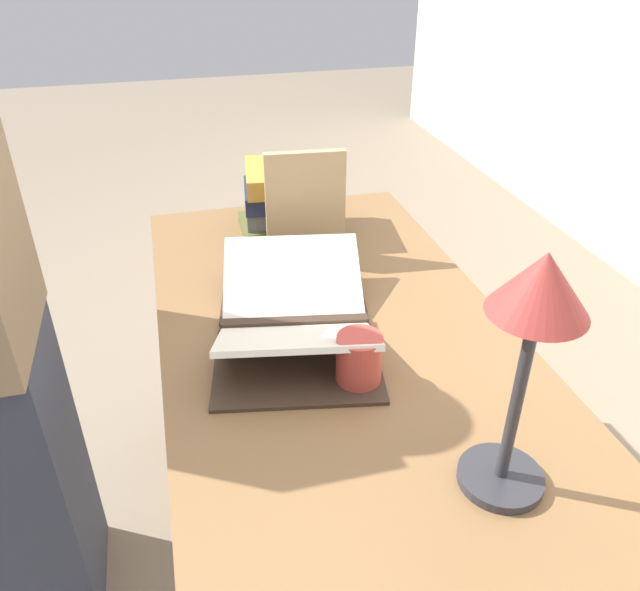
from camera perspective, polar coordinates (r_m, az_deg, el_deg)
ground_plane at (r=1.84m, az=1.31°, el=-23.57°), size 12.00×12.00×0.00m
reading_desk at (r=1.35m, az=1.66°, el=-7.19°), size 1.39×0.72×0.77m
open_book at (r=1.29m, az=-2.34°, el=-1.76°), size 0.56×0.40×0.11m
book_stack_tall at (r=1.67m, az=-2.81°, el=8.88°), size 0.23×0.26×0.18m
book_standing_upright at (r=1.52m, az=-1.33°, el=8.21°), size 0.04×0.19×0.27m
reading_lamp at (r=0.84m, az=18.95°, el=-2.42°), size 0.13×0.13×0.39m
coffee_mug at (r=1.13m, az=3.52°, el=-5.85°), size 0.11×0.08×0.10m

